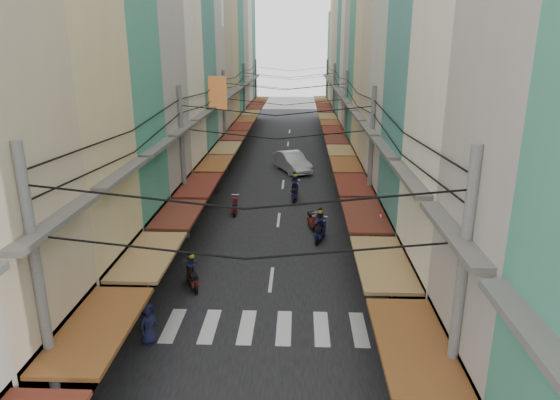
% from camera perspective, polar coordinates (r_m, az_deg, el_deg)
% --- Properties ---
extents(ground, '(160.00, 160.00, 0.00)m').
position_cam_1_polar(ground, '(24.59, -0.74, -7.02)').
color(ground, '#61605C').
rests_on(ground, ground).
extents(road, '(10.00, 80.00, 0.02)m').
position_cam_1_polar(road, '(43.58, 0.61, 3.91)').
color(road, black).
rests_on(road, ground).
extents(sidewalk_left, '(3.00, 80.00, 0.06)m').
position_cam_1_polar(sidewalk_left, '(44.23, -7.86, 3.97)').
color(sidewalk_left, slate).
rests_on(sidewalk_left, ground).
extents(sidewalk_right, '(3.00, 80.00, 0.06)m').
position_cam_1_polar(sidewalk_right, '(43.88, 9.14, 3.81)').
color(sidewalk_right, slate).
rests_on(sidewalk_right, ground).
extents(crosswalk, '(7.55, 2.40, 0.01)m').
position_cam_1_polar(crosswalk, '(19.29, -1.69, -14.33)').
color(crosswalk, silver).
rests_on(crosswalk, ground).
extents(building_row_left, '(7.80, 67.67, 23.70)m').
position_cam_1_polar(building_row_left, '(39.98, -11.41, 16.51)').
color(building_row_left, beige).
rests_on(building_row_left, ground).
extents(building_row_right, '(7.80, 68.98, 22.59)m').
position_cam_1_polar(building_row_right, '(39.40, 12.55, 15.90)').
color(building_row_right, '#419175').
rests_on(building_row_right, ground).
extents(utility_poles, '(10.20, 66.13, 8.20)m').
position_cam_1_polar(utility_poles, '(37.57, 0.42, 11.92)').
color(utility_poles, slate).
rests_on(utility_poles, ground).
extents(white_car, '(6.15, 4.30, 2.02)m').
position_cam_1_polar(white_car, '(41.79, 1.39, 3.30)').
color(white_car, silver).
rests_on(white_car, ground).
extents(bicycle, '(1.80, 0.68, 1.24)m').
position_cam_1_polar(bicycle, '(26.75, 11.75, -5.33)').
color(bicycle, black).
rests_on(bicycle, ground).
extents(moving_scooters, '(6.25, 22.98, 1.99)m').
position_cam_1_polar(moving_scooters, '(29.95, 0.45, -1.35)').
color(moving_scooters, black).
rests_on(moving_scooters, ground).
extents(parked_scooters, '(13.49, 14.76, 1.00)m').
position_cam_1_polar(parked_scooters, '(20.29, 10.71, -11.45)').
color(parked_scooters, black).
rests_on(parked_scooters, ground).
extents(pedestrians, '(13.31, 22.78, 2.19)m').
position_cam_1_polar(pedestrians, '(26.58, -8.49, -2.95)').
color(pedestrians, '#251D27').
rests_on(pedestrians, ground).
extents(market_umbrella, '(2.47, 2.47, 2.60)m').
position_cam_1_polar(market_umbrella, '(21.14, 16.06, -5.18)').
color(market_umbrella, '#B2B2B7').
rests_on(market_umbrella, ground).
extents(traffic_sign, '(0.10, 0.71, 3.23)m').
position_cam_1_polar(traffic_sign, '(22.24, 11.40, -3.44)').
color(traffic_sign, slate).
rests_on(traffic_sign, ground).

